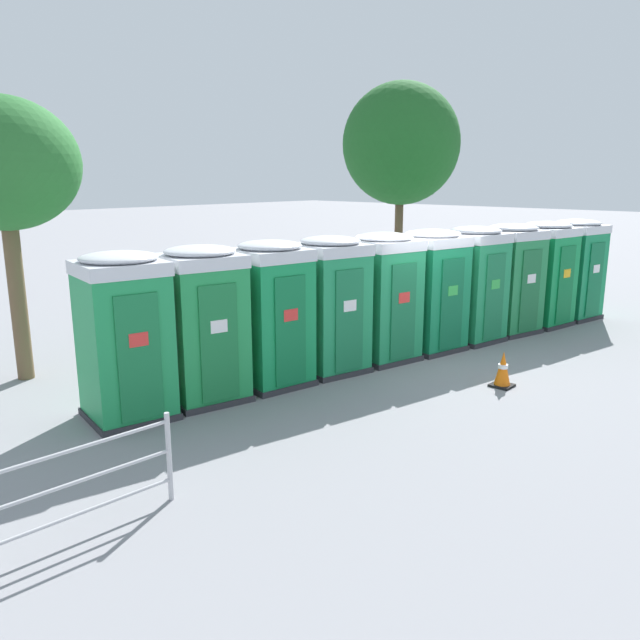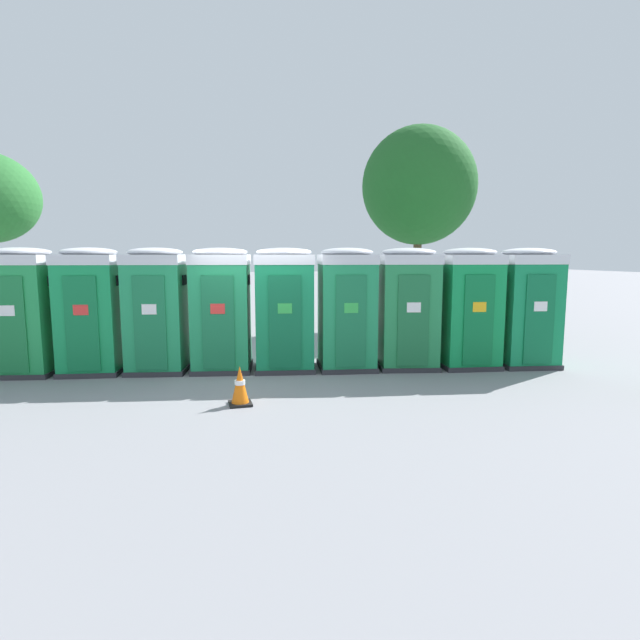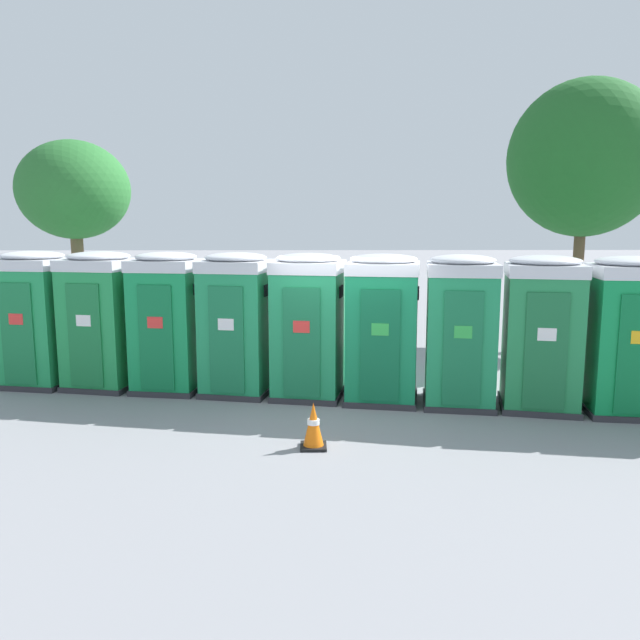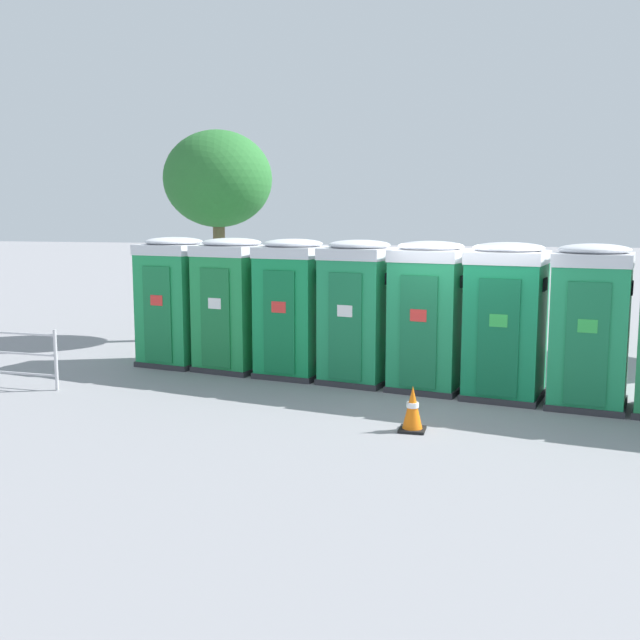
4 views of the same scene
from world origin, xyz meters
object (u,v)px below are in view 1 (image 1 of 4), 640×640
object	(u,v)px
portapotty_1	(203,323)
portapotty_9	(574,269)
traffic_cone	(503,369)
portapotty_0	(125,336)
portapotty_6	(473,284)
portapotty_4	(383,296)
portapotty_7	(510,278)
portapotty_5	(431,290)
portapotty_3	(330,304)
event_barrier	(82,483)
portapotty_2	(271,313)
street_tree_1	(401,144)
street_tree_0	(3,166)
portapotty_8	(545,273)

from	to	relation	value
portapotty_1	portapotty_9	world-z (taller)	same
portapotty_1	traffic_cone	size ratio (longest dim) A/B	3.97
portapotty_0	portapotty_6	distance (m)	7.81
traffic_cone	portapotty_6	bearing A→B (deg)	39.50
portapotty_6	portapotty_4	bearing A→B (deg)	167.87
traffic_cone	portapotty_7	bearing A→B (deg)	25.64
portapotty_0	portapotty_5	world-z (taller)	same
portapotty_3	portapotty_5	xyz separation A→B (m)	(2.55, -0.54, -0.00)
portapotty_4	portapotty_5	size ratio (longest dim) A/B	1.00
portapotty_7	event_barrier	xyz separation A→B (m)	(-10.95, -0.85, -0.72)
portapotty_2	portapotty_3	bearing A→B (deg)	-10.19
portapotty_9	street_tree_1	distance (m)	6.62
portapotty_3	traffic_cone	size ratio (longest dim) A/B	3.97
portapotty_2	street_tree_0	world-z (taller)	street_tree_0
portapotty_0	portapotty_4	size ratio (longest dim) A/B	1.00
portapotty_3	portapotty_9	world-z (taller)	same
portapotty_1	portapotty_3	size ratio (longest dim) A/B	1.00
portapotty_1	traffic_cone	world-z (taller)	portapotty_1
portapotty_2	street_tree_1	world-z (taller)	street_tree_1
portapotty_0	portapotty_2	size ratio (longest dim) A/B	1.00
portapotty_3	portapotty_1	bearing A→B (deg)	169.93
portapotty_0	portapotty_7	size ratio (longest dim) A/B	1.00
portapotty_3	street_tree_0	size ratio (longest dim) A/B	0.51
street_tree_1	event_barrier	size ratio (longest dim) A/B	3.13
portapotty_5	portapotty_9	size ratio (longest dim) A/B	1.00
portapotty_0	portapotty_5	bearing A→B (deg)	-10.58
portapotty_0	street_tree_1	size ratio (longest dim) A/B	0.39
portapotty_8	portapotty_1	bearing A→B (deg)	168.83
portapotty_4	street_tree_0	size ratio (longest dim) A/B	0.51
portapotty_1	street_tree_0	distance (m)	4.41
portapotty_9	street_tree_0	distance (m)	13.16
portapotty_6	traffic_cone	xyz separation A→B (m)	(-2.47, -2.04, -0.97)
portapotty_6	event_barrier	xyz separation A→B (m)	(-9.67, -1.09, -0.72)
portapotty_2	portapotty_5	size ratio (longest dim) A/B	1.00
portapotty_4	portapotty_8	xyz separation A→B (m)	(5.10, -1.05, -0.00)
street_tree_0	traffic_cone	size ratio (longest dim) A/B	7.71
portapotty_5	portapotty_9	xyz separation A→B (m)	(5.11, -1.00, 0.00)
portapotty_5	portapotty_8	world-z (taller)	same
traffic_cone	portapotty_1	bearing A→B (deg)	139.87
portapotty_0	portapotty_5	xyz separation A→B (m)	(6.40, -1.19, -0.00)
street_tree_0	portapotty_4	bearing A→B (deg)	-36.38
portapotty_3	portapotty_6	world-z (taller)	same
portapotty_0	portapotty_6	bearing A→B (deg)	-10.76
portapotty_4	traffic_cone	xyz separation A→B (m)	(0.07, -2.58, -0.97)
portapotty_3	portapotty_9	distance (m)	7.81
portapotty_0	portapotty_6	world-z (taller)	same
portapotty_0	traffic_cone	distance (m)	6.34
portapotty_9	portapotty_7	bearing A→B (deg)	168.95
portapotty_5	portapotty_8	distance (m)	3.90
portapotty_5	portapotty_6	world-z (taller)	same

